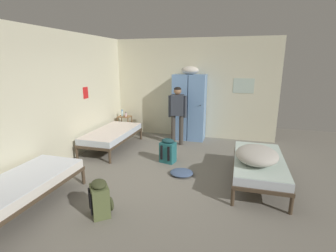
{
  "coord_description": "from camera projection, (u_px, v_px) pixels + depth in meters",
  "views": [
    {
      "loc": [
        1.33,
        -4.37,
        2.21
      ],
      "look_at": [
        0.0,
        0.28,
        0.95
      ],
      "focal_mm": 26.84,
      "sensor_mm": 36.0,
      "label": 1
    }
  ],
  "objects": [
    {
      "name": "ground_plane",
      "position": [
        164.0,
        176.0,
        4.98
      ],
      "size": [
        9.07,
        9.07,
        0.0
      ],
      "primitive_type": "plane",
      "color": "slate"
    },
    {
      "name": "room_backdrop",
      "position": [
        130.0,
        94.0,
        6.17
      ],
      "size": [
        4.73,
        5.73,
        2.84
      ],
      "color": "beige",
      "rests_on": "ground_plane"
    },
    {
      "name": "locker_bank",
      "position": [
        189.0,
        106.0,
        7.12
      ],
      "size": [
        0.9,
        0.55,
        2.07
      ],
      "color": "#6B93C6",
      "rests_on": "ground_plane"
    },
    {
      "name": "clothes_pile_denim",
      "position": [
        182.0,
        173.0,
        5.01
      ],
      "size": [
        0.47,
        0.42,
        0.09
      ],
      "color": "#42567A",
      "rests_on": "ground_plane"
    },
    {
      "name": "bed_left_rear",
      "position": [
        112.0,
        134.0,
        6.46
      ],
      "size": [
        0.9,
        1.9,
        0.49
      ],
      "color": "#473828",
      "rests_on": "ground_plane"
    },
    {
      "name": "bedding_heap",
      "position": [
        257.0,
        155.0,
        4.35
      ],
      "size": [
        0.72,
        0.87,
        0.28
      ],
      "color": "#B7B2A8",
      "rests_on": "bed_right"
    },
    {
      "name": "bed_left_front",
      "position": [
        22.0,
        185.0,
        3.82
      ],
      "size": [
        0.9,
        1.9,
        0.49
      ],
      "color": "#473828",
      "rests_on": "ground_plane"
    },
    {
      "name": "bed_right",
      "position": [
        259.0,
        164.0,
        4.61
      ],
      "size": [
        0.9,
        1.9,
        0.49
      ],
      "color": "#473828",
      "rests_on": "ground_plane"
    },
    {
      "name": "backpack_teal",
      "position": [
        168.0,
        151.0,
        5.6
      ],
      "size": [
        0.37,
        0.38,
        0.55
      ],
      "color": "#23666B",
      "rests_on": "ground_plane"
    },
    {
      "name": "lotion_bottle",
      "position": [
        126.0,
        115.0,
        7.59
      ],
      "size": [
        0.06,
        0.06,
        0.15
      ],
      "color": "beige",
      "rests_on": "shelf_unit"
    },
    {
      "name": "backpack_olive",
      "position": [
        101.0,
        199.0,
        3.66
      ],
      "size": [
        0.42,
        0.41,
        0.55
      ],
      "color": "#566038",
      "rests_on": "ground_plane"
    },
    {
      "name": "water_bottle",
      "position": [
        122.0,
        113.0,
        7.68
      ],
      "size": [
        0.06,
        0.06,
        0.2
      ],
      "color": "#B2DBEA",
      "rests_on": "shelf_unit"
    },
    {
      "name": "person_traveler",
      "position": [
        177.0,
        110.0,
        6.62
      ],
      "size": [
        0.49,
        0.23,
        1.56
      ],
      "color": "#3D3833",
      "rests_on": "ground_plane"
    },
    {
      "name": "shelf_unit",
      "position": [
        125.0,
        123.0,
        7.72
      ],
      "size": [
        0.38,
        0.3,
        0.57
      ],
      "color": "brown",
      "rests_on": "ground_plane"
    }
  ]
}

